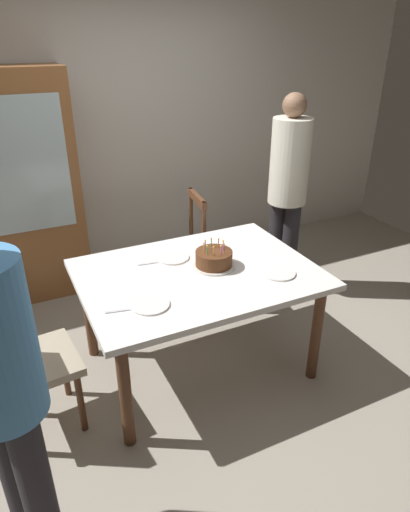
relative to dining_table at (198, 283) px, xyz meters
name	(u,v)px	position (x,y,z in m)	size (l,w,h in m)	color
ground	(199,364)	(0.00, 0.00, -0.66)	(6.40, 6.40, 0.00)	#9E9384
back_wall	(112,132)	(0.00, 1.85, 0.64)	(6.40, 0.10, 2.60)	beige
dining_table	(198,283)	(0.00, 0.00, 0.00)	(1.49, 1.09, 0.75)	white
birthday_cake	(214,259)	(0.12, 0.02, 0.14)	(0.28, 0.28, 0.18)	silver
plate_near_celebrant	(150,305)	(-0.41, -0.24, 0.09)	(0.22, 0.22, 0.01)	white
plate_far_side	(173,257)	(-0.07, 0.24, 0.09)	(0.22, 0.22, 0.01)	white
plate_near_guest	(278,273)	(0.45, -0.24, 0.09)	(0.22, 0.22, 0.01)	white
fork_near_celebrant	(121,310)	(-0.57, -0.23, 0.09)	(0.18, 0.02, 0.01)	silver
fork_far_side	(151,263)	(-0.23, 0.24, 0.09)	(0.18, 0.02, 0.01)	silver
chair_spindle_back	(178,253)	(0.21, 0.86, -0.21)	(0.49, 0.49, 0.95)	beige
chair_upholstered	(17,357)	(-1.13, -0.09, -0.13)	(0.48, 0.48, 0.95)	tan
person_celebrant	(1,383)	(-1.19, -0.78, 0.27)	(0.32, 0.32, 1.63)	#262328
person_guest	(288,185)	(1.13, 0.66, 0.31)	(0.32, 0.32, 1.71)	#262328
china_cabinet	(9,192)	(-0.97, 1.56, 0.29)	(1.10, 0.45, 1.90)	brown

